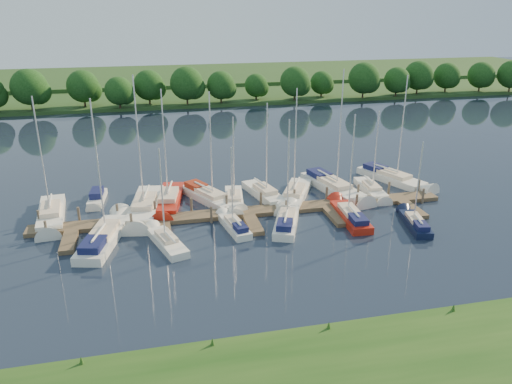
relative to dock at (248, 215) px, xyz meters
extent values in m
plane|color=#171E2F|center=(0.00, -7.31, -0.20)|extent=(260.00, 260.00, 0.00)
cube|color=#4D3B2B|center=(0.00, 0.69, 0.00)|extent=(40.00, 2.00, 0.40)
cube|color=#4D3B2B|center=(-16.00, -2.31, 0.00)|extent=(1.20, 4.00, 0.40)
cube|color=#4D3B2B|center=(-8.00, -2.31, 0.00)|extent=(1.20, 4.00, 0.40)
cube|color=#4D3B2B|center=(0.00, -2.31, 0.00)|extent=(1.20, 4.00, 0.40)
cube|color=#4D3B2B|center=(8.00, -2.31, 0.00)|extent=(1.20, 4.00, 0.40)
cube|color=#4D3B2B|center=(16.00, -2.31, 0.00)|extent=(1.20, 4.00, 0.40)
cylinder|color=#473D33|center=(-19.00, 1.99, 0.40)|extent=(0.24, 0.24, 2.00)
cylinder|color=#473D33|center=(-15.55, 1.99, 0.40)|extent=(0.24, 0.24, 2.00)
cylinder|color=#473D33|center=(-12.09, 1.99, 0.40)|extent=(0.24, 0.24, 2.00)
cylinder|color=#473D33|center=(-8.64, 1.99, 0.40)|extent=(0.24, 0.24, 2.00)
cylinder|color=#473D33|center=(-5.18, 1.99, 0.40)|extent=(0.24, 0.24, 2.00)
cylinder|color=#473D33|center=(-1.73, 1.99, 0.40)|extent=(0.24, 0.24, 2.00)
cylinder|color=#473D33|center=(1.73, 1.99, 0.40)|extent=(0.24, 0.24, 2.00)
cylinder|color=#473D33|center=(5.18, 1.99, 0.40)|extent=(0.24, 0.24, 2.00)
cylinder|color=#473D33|center=(8.64, 1.99, 0.40)|extent=(0.24, 0.24, 2.00)
cylinder|color=#473D33|center=(12.09, 1.99, 0.40)|extent=(0.24, 0.24, 2.00)
cylinder|color=#473D33|center=(15.55, 1.99, 0.40)|extent=(0.24, 0.24, 2.00)
cylinder|color=#473D33|center=(19.00, 1.99, 0.40)|extent=(0.24, 0.24, 2.00)
cylinder|color=#473D33|center=(-18.00, -0.61, 0.40)|extent=(0.24, 0.24, 2.00)
cylinder|color=#473D33|center=(-10.80, -0.61, 0.40)|extent=(0.24, 0.24, 2.00)
cylinder|color=#473D33|center=(-3.60, -0.61, 0.40)|extent=(0.24, 0.24, 2.00)
cylinder|color=#473D33|center=(3.60, -0.61, 0.40)|extent=(0.24, 0.24, 2.00)
cylinder|color=#473D33|center=(10.80, -0.61, 0.40)|extent=(0.24, 0.24, 2.00)
cylinder|color=#473D33|center=(18.00, -0.61, 0.40)|extent=(0.24, 0.24, 2.00)
cube|color=#224319|center=(0.00, 67.69, 0.10)|extent=(180.00, 30.00, 0.60)
cube|color=#2F5123|center=(0.00, 92.69, 0.50)|extent=(220.00, 40.00, 1.40)
cylinder|color=#38281C|center=(-28.65, 55.89, 0.99)|extent=(0.36, 0.36, 2.38)
sphere|color=#11360E|center=(-28.65, 55.89, 3.89)|extent=(5.55, 5.55, 5.55)
sphere|color=#11360E|center=(-27.46, 56.09, 3.10)|extent=(3.96, 3.96, 3.96)
cylinder|color=#38281C|center=(-19.83, 56.58, 0.85)|extent=(0.36, 0.36, 2.10)
sphere|color=#11360E|center=(-19.83, 56.58, 3.41)|extent=(4.89, 4.89, 4.89)
sphere|color=#11360E|center=(-18.78, 56.78, 2.71)|extent=(3.50, 3.50, 3.50)
cylinder|color=#38281C|center=(-14.14, 54.99, 0.84)|extent=(0.36, 0.36, 2.07)
sphere|color=#11360E|center=(-14.14, 54.99, 3.37)|extent=(4.84, 4.84, 4.84)
sphere|color=#11360E|center=(-13.10, 55.19, 2.68)|extent=(3.46, 3.46, 3.46)
cylinder|color=#38281C|center=(-6.84, 56.29, 1.24)|extent=(0.36, 0.36, 2.87)
sphere|color=#11360E|center=(-6.84, 56.29, 4.74)|extent=(6.70, 6.70, 6.70)
sphere|color=#11360E|center=(-5.40, 56.49, 3.79)|extent=(4.78, 4.78, 4.78)
cylinder|color=#38281C|center=(0.95, 55.28, 1.15)|extent=(0.36, 0.36, 2.71)
sphere|color=#11360E|center=(0.95, 55.28, 4.46)|extent=(6.32, 6.32, 6.32)
sphere|color=#11360E|center=(2.30, 55.48, 3.56)|extent=(4.51, 4.51, 4.51)
cylinder|color=#38281C|center=(6.04, 53.77, 0.87)|extent=(0.36, 0.36, 2.15)
sphere|color=#11360E|center=(6.04, 53.77, 3.50)|extent=(5.01, 5.01, 5.01)
sphere|color=#11360E|center=(7.12, 53.97, 2.78)|extent=(3.58, 3.58, 3.58)
cylinder|color=#38281C|center=(14.76, 54.88, 0.89)|extent=(0.36, 0.36, 2.18)
sphere|color=#11360E|center=(14.76, 54.88, 3.56)|extent=(5.10, 5.10, 5.10)
sphere|color=#11360E|center=(15.85, 55.08, 2.83)|extent=(3.64, 3.64, 3.64)
cylinder|color=#38281C|center=(20.63, 55.89, 0.83)|extent=(0.36, 0.36, 2.05)
sphere|color=#11360E|center=(20.63, 55.89, 3.34)|extent=(4.79, 4.79, 4.79)
sphere|color=#11360E|center=(21.66, 56.09, 2.65)|extent=(3.42, 3.42, 3.42)
cylinder|color=#38281C|center=(27.81, 54.26, 0.91)|extent=(0.36, 0.36, 2.23)
sphere|color=#11360E|center=(27.81, 54.26, 3.64)|extent=(5.20, 5.20, 5.20)
sphere|color=#11360E|center=(28.93, 54.46, 2.89)|extent=(3.71, 3.71, 3.71)
cylinder|color=#38281C|center=(35.91, 52.78, 0.98)|extent=(0.36, 0.36, 2.35)
sphere|color=#11360E|center=(35.91, 52.78, 3.85)|extent=(5.49, 5.49, 5.49)
sphere|color=#11360E|center=(37.08, 52.98, 3.07)|extent=(3.92, 3.92, 3.92)
cylinder|color=#38281C|center=(41.35, 55.16, 0.91)|extent=(0.36, 0.36, 2.23)
sphere|color=#11360E|center=(41.35, 55.16, 3.63)|extent=(5.20, 5.20, 5.20)
sphere|color=#11360E|center=(42.46, 55.36, 2.89)|extent=(3.71, 3.71, 3.71)
cylinder|color=#38281C|center=(50.02, 52.96, 1.07)|extent=(0.36, 0.36, 2.53)
sphere|color=#11360E|center=(50.02, 52.96, 4.16)|extent=(5.91, 5.91, 5.91)
sphere|color=#11360E|center=(51.29, 53.16, 3.32)|extent=(4.22, 4.22, 4.22)
cylinder|color=#38281C|center=(55.01, 55.92, 1.18)|extent=(0.36, 0.36, 2.76)
sphere|color=#11360E|center=(55.01, 55.92, 4.56)|extent=(6.45, 6.45, 6.45)
sphere|color=#11360E|center=(56.39, 56.12, 3.64)|extent=(4.60, 4.60, 4.60)
cylinder|color=#38281C|center=(62.23, 54.09, 0.97)|extent=(0.36, 0.36, 2.34)
sphere|color=#11360E|center=(62.23, 54.09, 3.83)|extent=(5.46, 5.46, 5.46)
sphere|color=#11360E|center=(63.40, 54.29, 3.05)|extent=(3.90, 3.90, 3.90)
cylinder|color=#38281C|center=(70.26, 55.53, 1.04)|extent=(0.36, 0.36, 2.47)
sphere|color=#11360E|center=(70.26, 55.53, 4.06)|extent=(5.77, 5.77, 5.77)
sphere|color=#11360E|center=(71.49, 55.73, 3.23)|extent=(4.12, 4.12, 4.12)
cube|color=white|center=(-18.30, 4.06, -0.05)|extent=(3.03, 8.24, 1.25)
cone|color=white|center=(-17.91, 0.05, -0.05)|extent=(1.40, 2.92, 1.13)
cube|color=beige|center=(-18.26, 3.66, 0.76)|extent=(2.04, 3.77, 0.57)
cylinder|color=silver|center=(-18.22, 3.26, 6.03)|extent=(0.12, 0.12, 10.88)
cylinder|color=silver|center=(-18.38, 4.86, 1.22)|extent=(0.45, 3.62, 0.10)
cylinder|color=white|center=(-18.38, 4.86, 1.22)|extent=(0.51, 3.23, 0.20)
cube|color=white|center=(-14.33, 7.38, -0.05)|extent=(1.79, 4.50, 0.88)
cone|color=white|center=(-14.50, 5.19, -0.05)|extent=(0.83, 1.37, 0.73)
cube|color=#131845|center=(-14.33, 7.38, 0.63)|extent=(1.35, 2.50, 0.79)
cube|color=white|center=(-9.50, 4.12, -0.05)|extent=(3.98, 9.48, 1.26)
cone|color=white|center=(-10.22, -0.42, -0.05)|extent=(1.77, 3.38, 1.29)
cube|color=beige|center=(-9.57, 3.66, 0.77)|extent=(2.55, 4.39, 0.57)
cylinder|color=silver|center=(-9.65, 3.21, 6.81)|extent=(0.12, 0.12, 12.41)
cylinder|color=silver|center=(-9.36, 5.03, 1.23)|extent=(0.75, 4.10, 0.10)
cylinder|color=white|center=(-9.36, 5.03, 1.23)|extent=(0.77, 3.66, 0.20)
cube|color=#AC1D0F|center=(-7.10, 5.36, -0.05)|extent=(3.71, 8.35, 1.23)
cone|color=#AC1D0F|center=(-7.84, 1.39, -0.05)|extent=(1.63, 2.99, 1.13)
cube|color=beige|center=(-7.17, 4.96, 0.75)|extent=(2.34, 3.88, 0.56)
cylinder|color=silver|center=(-7.25, 4.56, 6.03)|extent=(0.12, 0.12, 10.90)
cylinder|color=silver|center=(-6.95, 6.15, 1.20)|extent=(0.77, 3.59, 0.10)
cylinder|color=white|center=(-6.95, 6.15, 1.20)|extent=(0.79, 3.21, 0.20)
cube|color=white|center=(-3.15, 5.06, -0.05)|extent=(5.52, 7.96, 1.17)
cone|color=white|center=(-1.37, 1.58, -0.05)|extent=(2.22, 2.93, 1.09)
cube|color=beige|center=(-2.97, 4.71, 0.70)|extent=(3.07, 3.88, 0.53)
cube|color=maroon|center=(-4.15, 7.00, 0.81)|extent=(2.43, 2.79, 0.58)
cylinder|color=silver|center=(-2.79, 4.36, 5.82)|extent=(0.12, 0.12, 10.56)
cylinder|color=silver|center=(-3.51, 5.75, 1.13)|extent=(1.70, 3.18, 0.10)
cylinder|color=white|center=(-3.51, 5.75, 1.13)|extent=(1.61, 2.87, 0.20)
cube|color=white|center=(-0.62, 4.00, -0.05)|extent=(2.61, 6.37, 1.02)
cone|color=white|center=(-1.07, 0.94, -0.05)|extent=(1.17, 2.27, 0.87)
cube|color=beige|center=(-0.67, 3.69, 0.59)|extent=(1.69, 2.94, 0.46)
cylinder|color=silver|center=(-0.71, 3.39, 4.63)|extent=(0.12, 0.12, 8.35)
cylinder|color=silver|center=(-0.53, 4.61, 0.96)|extent=(0.50, 2.77, 0.10)
cylinder|color=white|center=(-0.53, 4.61, 0.96)|extent=(0.55, 2.48, 0.20)
cube|color=white|center=(2.68, 4.85, -0.05)|extent=(3.47, 7.12, 1.20)
cone|color=white|center=(3.48, 1.51, -0.05)|extent=(1.49, 2.56, 0.96)
cube|color=beige|center=(2.76, 4.51, 0.73)|extent=(2.12, 3.34, 0.55)
cylinder|color=silver|center=(2.84, 4.18, 5.19)|extent=(0.12, 0.12, 9.26)
cylinder|color=silver|center=(2.52, 5.51, 1.16)|extent=(0.82, 3.02, 0.10)
cylinder|color=white|center=(2.52, 5.51, 1.16)|extent=(0.83, 2.71, 0.20)
cube|color=white|center=(5.86, 3.85, -0.05)|extent=(5.61, 8.10, 1.22)
cone|color=white|center=(4.05, 0.31, -0.05)|extent=(2.26, 2.99, 1.11)
cube|color=beige|center=(5.68, 3.50, 0.75)|extent=(3.12, 3.95, 0.56)
cylinder|color=silver|center=(5.50, 3.14, 5.95)|extent=(0.12, 0.12, 10.74)
cylinder|color=silver|center=(6.22, 4.56, 1.19)|extent=(1.72, 3.23, 0.10)
cylinder|color=white|center=(6.22, 4.56, 1.19)|extent=(1.63, 2.92, 0.20)
cube|color=white|center=(10.42, 5.15, -0.05)|extent=(4.57, 9.41, 1.24)
cone|color=white|center=(11.47, 0.75, -0.05)|extent=(1.97, 3.38, 1.27)
cube|color=beige|center=(10.52, 4.71, 0.76)|extent=(2.80, 4.41, 0.56)
cube|color=#131845|center=(9.83, 7.62, 0.87)|extent=(2.36, 3.06, 0.62)
cylinder|color=silver|center=(10.63, 4.27, 6.71)|extent=(0.12, 0.12, 12.24)
cylinder|color=silver|center=(10.21, 6.04, 1.21)|extent=(1.04, 3.99, 0.10)
cylinder|color=white|center=(10.21, 6.04, 1.21)|extent=(1.04, 3.57, 0.20)
cube|color=white|center=(14.27, 3.70, -0.05)|extent=(2.16, 6.23, 1.02)
cone|color=white|center=(14.05, 0.64, -0.05)|extent=(1.01, 2.20, 0.86)
cube|color=beige|center=(14.25, 3.39, 0.58)|extent=(1.48, 2.84, 0.46)
cylinder|color=silver|center=(14.23, 3.09, 4.58)|extent=(0.12, 0.12, 8.26)
cylinder|color=silver|center=(14.32, 4.31, 0.95)|extent=(0.30, 2.75, 0.10)
cylinder|color=white|center=(14.32, 4.31, 0.95)|extent=(0.38, 2.46, 0.20)
cube|color=white|center=(18.06, 6.42, -0.05)|extent=(5.49, 8.61, 1.16)
cone|color=white|center=(19.74, 2.59, -0.05)|extent=(2.24, 3.15, 1.17)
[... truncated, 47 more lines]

